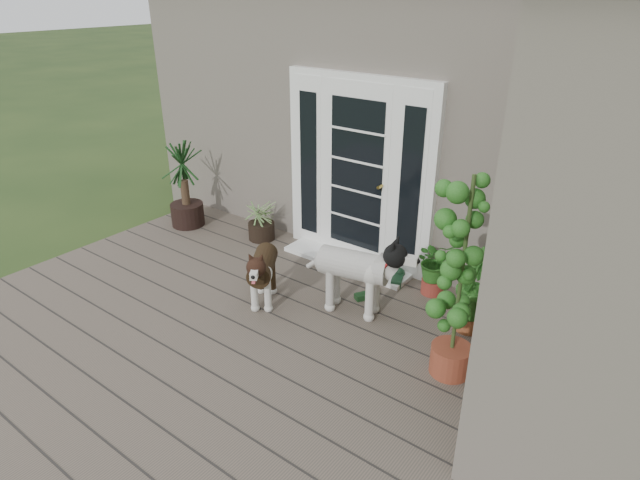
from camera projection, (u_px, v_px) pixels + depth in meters
The scene contains 14 objects.
deck at pixel (238, 358), 4.82m from camera, with size 6.20×4.60×0.12m, color #6B5B4C.
house_main at pixel (455, 112), 7.24m from camera, with size 7.40×4.00×3.10m, color #665E54.
door_unit at pixel (358, 172), 6.02m from camera, with size 1.90×0.14×2.15m, color white.
door_step at pixel (346, 261), 6.33m from camera, with size 1.60×0.40×0.05m, color white.
brindle_dog at pixel (263, 275), 5.44m from camera, with size 0.32×0.76×0.63m, color #342313, non-canonical shape.
white_dog at pixel (353, 278), 5.25m from camera, with size 0.39×0.92×0.77m, color white, non-canonical shape.
spider_plant at pixel (261, 217), 6.83m from camera, with size 0.56×0.56×0.60m, color #99B56F, non-canonical shape.
yucca at pixel (184, 183), 7.10m from camera, with size 0.84×0.84×1.21m, color black, non-canonical shape.
herb_a at pixel (434, 271), 5.62m from camera, with size 0.41×0.41×0.53m, color #1C5819.
herb_b at pixel (472, 300), 5.00m from camera, with size 0.42×0.42×0.62m, color #255418.
herb_c at pixel (578, 314), 4.80m from camera, with size 0.40×0.40×0.63m, color #1B5B1A.
sapling at pixel (461, 278), 4.17m from camera, with size 0.54×0.54×1.83m, color #205919, non-canonical shape.
clog_left at pixel (398, 278), 5.92m from camera, with size 0.16×0.34×0.10m, color #16371F, non-canonical shape.
clog_right at pixel (366, 295), 5.62m from camera, with size 0.13×0.27×0.08m, color #143316, non-canonical shape.
Camera 1 is at (2.94, -2.26, 3.10)m, focal length 30.05 mm.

